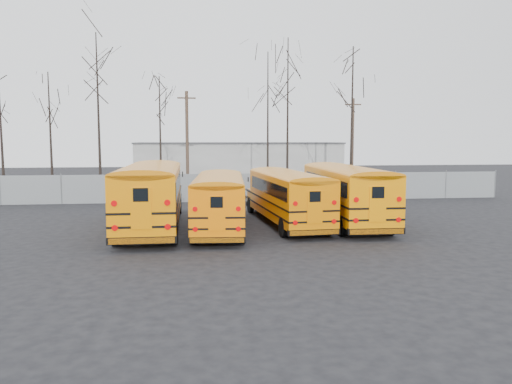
{
  "coord_description": "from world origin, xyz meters",
  "views": [
    {
      "loc": [
        -2.96,
        -23.49,
        4.4
      ],
      "look_at": [
        0.38,
        3.05,
        1.6
      ],
      "focal_mm": 35.0,
      "sensor_mm": 36.0,
      "label": 1
    }
  ],
  "objects": [
    {
      "name": "bus_a",
      "position": [
        -5.03,
        1.31,
        1.93
      ],
      "size": [
        2.77,
        11.8,
        3.3
      ],
      "rotation": [
        0.0,
        0.0,
        0.01
      ],
      "color": "black",
      "rests_on": "ground"
    },
    {
      "name": "tree_3",
      "position": [
        -5.38,
        14.49,
        4.53
      ],
      "size": [
        0.26,
        0.26,
        9.07
      ],
      "primitive_type": "cone",
      "color": "black",
      "rests_on": "ground"
    },
    {
      "name": "tree_5",
      "position": [
        4.91,
        17.9,
        6.39
      ],
      "size": [
        0.26,
        0.26,
        12.78
      ],
      "primitive_type": "cone",
      "color": "black",
      "rests_on": "ground"
    },
    {
      "name": "bus_b",
      "position": [
        -1.74,
        0.59,
        1.64
      ],
      "size": [
        3.03,
        10.13,
        2.8
      ],
      "rotation": [
        0.0,
        0.0,
        -0.07
      ],
      "color": "black",
      "rests_on": "ground"
    },
    {
      "name": "fence",
      "position": [
        0.0,
        12.0,
        1.0
      ],
      "size": [
        40.0,
        0.04,
        2.0
      ],
      "primitive_type": "cube",
      "color": "gray",
      "rests_on": "ground"
    },
    {
      "name": "tree_6",
      "position": [
        10.04,
        16.59,
        5.98
      ],
      "size": [
        0.26,
        0.26,
        11.97
      ],
      "primitive_type": "cone",
      "color": "black",
      "rests_on": "ground"
    },
    {
      "name": "bus_d",
      "position": [
        4.96,
        1.89,
        1.82
      ],
      "size": [
        2.7,
        11.15,
        3.11
      ],
      "rotation": [
        0.0,
        0.0,
        -0.01
      ],
      "color": "black",
      "rests_on": "ground"
    },
    {
      "name": "distant_building",
      "position": [
        2.0,
        32.0,
        2.0
      ],
      "size": [
        22.0,
        8.0,
        4.0
      ],
      "primitive_type": "cube",
      "color": "beige",
      "rests_on": "ground"
    },
    {
      "name": "tree_4",
      "position": [
        3.19,
        17.59,
        5.78
      ],
      "size": [
        0.26,
        0.26,
        11.56
      ],
      "primitive_type": "cone",
      "color": "black",
      "rests_on": "ground"
    },
    {
      "name": "utility_pole_left",
      "position": [
        -3.44,
        17.52,
        4.27
      ],
      "size": [
        1.48,
        0.26,
        8.3
      ],
      "rotation": [
        0.0,
        0.0,
        0.09
      ],
      "color": "#4B382A",
      "rests_on": "ground"
    },
    {
      "name": "utility_pole_right",
      "position": [
        11.04,
        19.41,
        4.12
      ],
      "size": [
        1.43,
        0.25,
        8.03
      ],
      "rotation": [
        0.0,
        0.0,
        -0.08
      ],
      "color": "#4B382A",
      "rests_on": "ground"
    },
    {
      "name": "tree_2",
      "position": [
        -10.35,
        17.51,
        6.36
      ],
      "size": [
        0.26,
        0.26,
        12.73
      ],
      "primitive_type": "cone",
      "color": "black",
      "rests_on": "ground"
    },
    {
      "name": "tree_0",
      "position": [
        -17.53,
        17.02,
        5.07
      ],
      "size": [
        0.26,
        0.26,
        10.13
      ],
      "primitive_type": "cone",
      "color": "black",
      "rests_on": "ground"
    },
    {
      "name": "tree_1",
      "position": [
        -13.87,
        16.84,
        4.78
      ],
      "size": [
        0.26,
        0.26,
        9.56
      ],
      "primitive_type": "cone",
      "color": "black",
      "rests_on": "ground"
    },
    {
      "name": "bus_c",
      "position": [
        1.84,
        1.77,
        1.67
      ],
      "size": [
        3.15,
        10.35,
        2.85
      ],
      "rotation": [
        0.0,
        0.0,
        0.08
      ],
      "color": "black",
      "rests_on": "ground"
    },
    {
      "name": "ground",
      "position": [
        0.0,
        0.0,
        0.0
      ],
      "size": [
        120.0,
        120.0,
        0.0
      ],
      "primitive_type": "plane",
      "color": "black",
      "rests_on": "ground"
    }
  ]
}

